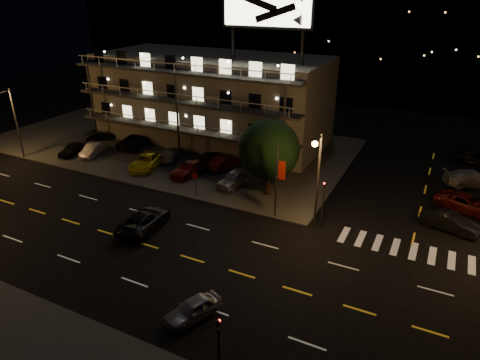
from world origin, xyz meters
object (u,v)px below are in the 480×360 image
at_px(lot_car_2, 146,161).
at_px(road_car_west, 144,220).
at_px(road_car_east, 193,309).
at_px(tree, 269,151).
at_px(side_car_0, 450,222).
at_px(lot_car_4, 235,178).
at_px(lot_car_7, 172,153).

xyz_separation_m(lot_car_2, road_car_west, (7.62, -10.13, -0.11)).
distance_m(road_car_east, road_car_west, 11.41).
distance_m(tree, side_car_0, 16.01).
xyz_separation_m(lot_car_2, lot_car_4, (10.53, 0.20, 0.03)).
distance_m(lot_car_4, side_car_0, 19.19).
bearing_deg(road_car_east, tree, 121.16).
xyz_separation_m(lot_car_7, road_car_east, (15.77, -20.47, -0.18)).
bearing_deg(road_car_west, side_car_0, -159.95).
relative_size(road_car_east, road_car_west, 0.66).
bearing_deg(lot_car_2, road_car_east, -60.00).
height_order(lot_car_2, road_car_west, lot_car_2).
relative_size(lot_car_2, road_car_east, 1.43).
bearing_deg(lot_car_7, tree, 151.80).
distance_m(lot_car_2, lot_car_4, 10.53).
distance_m(lot_car_2, side_car_0, 29.72).
height_order(tree, lot_car_2, tree).
relative_size(tree, side_car_0, 1.62).
relative_size(lot_car_2, road_car_west, 0.95).
xyz_separation_m(side_car_0, road_car_east, (-13.05, -17.80, -0.12)).
xyz_separation_m(tree, lot_car_2, (-14.15, 0.08, -3.56)).
height_order(road_car_east, road_car_west, road_car_west).
distance_m(side_car_0, road_car_west, 24.61).
xyz_separation_m(tree, lot_car_4, (-3.62, 0.29, -3.52)).
distance_m(lot_car_4, road_car_west, 10.74).
height_order(lot_car_2, lot_car_4, lot_car_4).
distance_m(lot_car_4, road_car_east, 18.34).
bearing_deg(lot_car_7, road_car_east, 114.07).
bearing_deg(road_car_east, side_car_0, 76.51).
height_order(side_car_0, road_car_west, road_car_west).
bearing_deg(road_car_west, lot_car_7, -69.63).
xyz_separation_m(lot_car_7, road_car_west, (6.72, -13.51, -0.04)).
relative_size(lot_car_7, road_car_west, 0.81).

